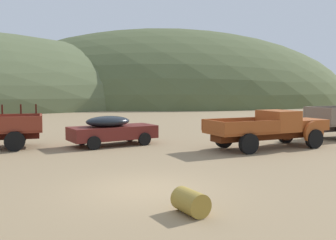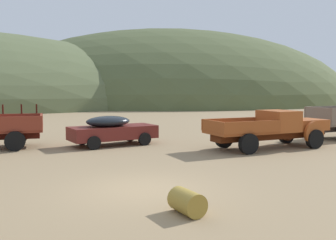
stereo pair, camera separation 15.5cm
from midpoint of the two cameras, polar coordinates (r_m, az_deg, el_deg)
The scene contains 5 objects.
ground_plane at distance 11.62m, azimuth -3.37°, elevation -10.31°, with size 300.00×300.00×0.00m, color #937A56.
hill_far_right at distance 87.50m, azimuth -0.32°, elevation 2.82°, with size 78.80×75.88×30.85m, color #4C5633.
car_oxblood at distance 20.45m, azimuth -7.64°, elevation -1.45°, with size 5.03×2.72×1.57m.
truck_oxide_orange at distance 20.17m, azimuth 16.15°, elevation -1.17°, with size 6.75×2.80×1.89m.
oil_drum_spare at distance 9.39m, azimuth 3.35°, elevation -12.13°, with size 0.74×1.00×0.59m.
Camera 2 is at (-2.93, -10.84, 3.03)m, focal length 40.85 mm.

